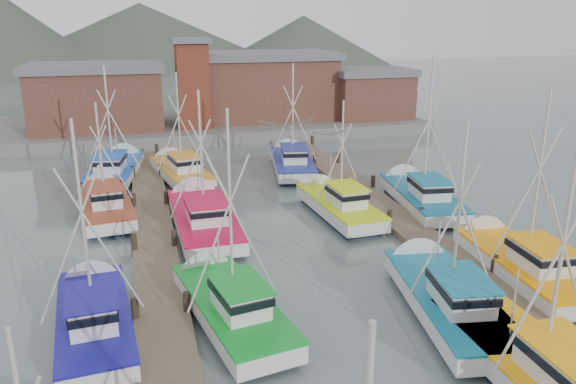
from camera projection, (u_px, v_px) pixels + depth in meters
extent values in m
plane|color=#4F5F5C|center=(315.00, 281.00, 25.88)|extent=(260.00, 260.00, 0.00)
cube|color=brown|center=(156.00, 258.00, 27.78)|extent=(2.20, 46.00, 0.40)
cylinder|color=black|center=(136.00, 316.00, 21.93)|extent=(0.30, 0.30, 1.50)
cylinder|color=black|center=(135.00, 248.00, 28.38)|extent=(0.30, 0.30, 1.50)
cylinder|color=black|center=(134.00, 205.00, 34.83)|extent=(0.30, 0.30, 1.50)
cylinder|color=black|center=(133.00, 176.00, 41.29)|extent=(0.30, 0.30, 1.50)
cylinder|color=black|center=(133.00, 154.00, 47.74)|extent=(0.30, 0.30, 1.50)
cylinder|color=black|center=(187.00, 310.00, 22.42)|extent=(0.30, 0.30, 1.50)
cylinder|color=black|center=(175.00, 244.00, 28.87)|extent=(0.30, 0.30, 1.50)
cylinder|color=black|center=(167.00, 203.00, 35.33)|extent=(0.30, 0.30, 1.50)
cylinder|color=black|center=(161.00, 174.00, 41.78)|extent=(0.30, 0.30, 1.50)
cylinder|color=black|center=(157.00, 153.00, 48.23)|extent=(0.30, 0.30, 1.50)
cube|color=brown|center=(413.00, 232.00, 31.24)|extent=(2.20, 46.00, 0.40)
cylinder|color=black|center=(565.00, 363.00, 18.93)|extent=(0.30, 0.30, 1.50)
cylinder|color=black|center=(455.00, 275.00, 25.38)|extent=(0.30, 0.30, 1.50)
cylinder|color=black|center=(389.00, 223.00, 31.84)|extent=(0.30, 0.30, 1.50)
cylinder|color=black|center=(346.00, 188.00, 38.29)|extent=(0.30, 0.30, 1.50)
cylinder|color=black|center=(315.00, 164.00, 44.74)|extent=(0.30, 0.30, 1.50)
cylinder|color=black|center=(291.00, 145.00, 51.20)|extent=(0.30, 0.30, 1.50)
cylinder|color=black|center=(493.00, 270.00, 25.88)|extent=(0.30, 0.30, 1.50)
cylinder|color=black|center=(421.00, 220.00, 32.33)|extent=(0.30, 0.30, 1.50)
cylinder|color=black|center=(373.00, 186.00, 38.78)|extent=(0.30, 0.30, 1.50)
cylinder|color=black|center=(338.00, 162.00, 45.24)|extent=(0.30, 0.30, 1.50)
cylinder|color=black|center=(312.00, 144.00, 51.69)|extent=(0.30, 0.30, 1.50)
cube|color=slate|center=(210.00, 125.00, 59.81)|extent=(44.00, 16.00, 1.20)
cube|color=brown|center=(98.00, 100.00, 54.25)|extent=(12.00, 8.00, 5.50)
cube|color=#5F5E63|center=(94.00, 67.00, 53.32)|extent=(12.72, 8.48, 0.70)
cube|color=brown|center=(264.00, 88.00, 60.19)|extent=(14.00, 9.00, 6.20)
cube|color=#5F5E63|center=(264.00, 55.00, 59.16)|extent=(14.84, 9.54, 0.70)
cube|color=brown|center=(370.00, 96.00, 60.39)|extent=(8.00, 6.00, 4.50)
cube|color=#5F5E63|center=(371.00, 72.00, 59.62)|extent=(8.48, 6.36, 0.70)
cube|color=#5E281B|center=(193.00, 86.00, 54.26)|extent=(3.00, 3.00, 8.00)
cube|color=#5F5E63|center=(190.00, 41.00, 52.99)|extent=(3.60, 3.60, 0.50)
cone|color=#3B4338|center=(144.00, 64.00, 144.49)|extent=(140.00, 140.00, 30.00)
cone|color=#3B4338|center=(303.00, 64.00, 145.15)|extent=(90.00, 90.00, 24.00)
cube|color=silver|center=(539.00, 371.00, 18.11)|extent=(3.04, 9.01, 0.80)
cube|color=#FFAA09|center=(541.00, 361.00, 17.99)|extent=(3.13, 9.10, 0.10)
cone|color=silver|center=(464.00, 308.00, 22.30)|extent=(2.82, 1.14, 2.80)
cube|color=silver|center=(567.00, 365.00, 16.83)|extent=(1.85, 2.72, 1.10)
cube|color=black|center=(568.00, 358.00, 16.76)|extent=(1.97, 2.99, 0.28)
cube|color=#FFAA09|center=(570.00, 348.00, 16.65)|extent=(2.09, 3.17, 0.07)
cylinder|color=#BAB4AA|center=(561.00, 257.00, 16.72)|extent=(0.13, 0.13, 7.36)
cylinder|color=#BAB4AA|center=(541.00, 286.00, 16.85)|extent=(2.63, 0.13, 5.75)
cylinder|color=#BAB4AA|center=(573.00, 281.00, 17.11)|extent=(2.63, 0.13, 5.75)
cylinder|color=#BAB4AA|center=(514.00, 303.00, 19.12)|extent=(0.07, 0.07, 2.50)
cube|color=#101D35|center=(233.00, 323.00, 22.17)|extent=(3.53, 7.31, 0.70)
cube|color=silver|center=(232.00, 309.00, 21.97)|extent=(4.01, 8.31, 0.80)
cube|color=#0C9727|center=(232.00, 300.00, 21.86)|extent=(4.10, 8.40, 0.10)
cone|color=silver|center=(202.00, 272.00, 25.45)|extent=(2.65, 1.54, 2.49)
cube|color=silver|center=(240.00, 298.00, 20.86)|extent=(2.02, 2.65, 1.10)
cube|color=black|center=(240.00, 292.00, 20.80)|extent=(2.16, 2.90, 0.28)
cube|color=#0C9727|center=(240.00, 283.00, 20.69)|extent=(2.30, 3.07, 0.07)
cylinder|color=#BAB4AA|center=(230.00, 210.00, 20.59)|extent=(0.13, 0.13, 7.51)
cylinder|color=#BAB4AA|center=(218.00, 235.00, 20.65)|extent=(2.64, 0.57, 5.86)
cylinder|color=#BAB4AA|center=(244.00, 230.00, 21.07)|extent=(2.64, 0.57, 5.86)
cylinder|color=#BAB4AA|center=(219.00, 258.00, 22.73)|extent=(0.08, 0.08, 2.22)
cube|color=#101D35|center=(447.00, 316.00, 22.74)|extent=(3.66, 7.96, 0.70)
cube|color=silver|center=(449.00, 301.00, 22.55)|extent=(4.15, 9.05, 0.80)
cube|color=#11728E|center=(449.00, 293.00, 22.43)|extent=(4.25, 9.15, 0.10)
cone|color=silver|center=(414.00, 260.00, 26.73)|extent=(2.86, 1.51, 2.72)
cube|color=silver|center=(461.00, 292.00, 21.27)|extent=(2.14, 2.86, 1.10)
cube|color=black|center=(462.00, 287.00, 21.20)|extent=(2.30, 3.13, 0.28)
cube|color=#11728E|center=(463.00, 278.00, 21.09)|extent=(2.44, 3.32, 0.07)
cylinder|color=#BAB4AA|center=(459.00, 212.00, 21.23)|extent=(0.14, 0.14, 6.92)
cylinder|color=#BAB4AA|center=(443.00, 233.00, 21.42)|extent=(2.46, 0.47, 5.41)
cylinder|color=#BAB4AA|center=(471.00, 232.00, 21.53)|extent=(2.46, 0.47, 5.41)
cylinder|color=#BAB4AA|center=(438.00, 249.00, 23.56)|extent=(0.08, 0.08, 2.43)
cube|color=#101D35|center=(96.00, 337.00, 21.25)|extent=(2.84, 7.04, 0.70)
cube|color=silver|center=(95.00, 321.00, 21.06)|extent=(3.23, 8.00, 0.80)
cube|color=navy|center=(93.00, 312.00, 20.94)|extent=(3.31, 8.09, 0.10)
cone|color=silver|center=(92.00, 281.00, 24.60)|extent=(2.53, 1.31, 2.44)
cube|color=silver|center=(93.00, 311.00, 19.93)|extent=(1.78, 2.47, 1.10)
cube|color=black|center=(92.00, 305.00, 19.86)|extent=(1.90, 2.72, 0.28)
cube|color=navy|center=(91.00, 296.00, 19.76)|extent=(2.01, 2.88, 0.07)
cylinder|color=#BAB4AA|center=(83.00, 222.00, 19.71)|extent=(0.13, 0.13, 7.31)
cylinder|color=#BAB4AA|center=(69.00, 246.00, 19.79)|extent=(2.61, 0.32, 5.72)
cylinder|color=#BAB4AA|center=(101.00, 242.00, 20.14)|extent=(2.61, 0.32, 5.72)
cylinder|color=#BAB4AA|center=(89.00, 268.00, 21.84)|extent=(0.07, 0.07, 2.34)
cube|color=#101D35|center=(522.00, 279.00, 25.91)|extent=(2.97, 7.58, 0.70)
cube|color=silver|center=(524.00, 266.00, 25.72)|extent=(3.38, 8.62, 0.80)
cube|color=#FF9702|center=(525.00, 259.00, 25.61)|extent=(3.47, 8.71, 0.10)
cone|color=silver|center=(477.00, 236.00, 29.72)|extent=(2.74, 1.29, 2.67)
cube|color=silver|center=(540.00, 256.00, 24.49)|extent=(1.90, 2.65, 1.10)
cube|color=black|center=(541.00, 251.00, 24.42)|extent=(2.03, 2.91, 0.28)
cube|color=#FF9702|center=(542.00, 244.00, 24.31)|extent=(2.15, 3.09, 0.07)
cylinder|color=#BAB4AA|center=(539.00, 177.00, 24.27)|extent=(0.13, 0.13, 7.84)
cylinder|color=#BAB4AA|center=(524.00, 198.00, 24.45)|extent=(2.80, 0.29, 6.13)
cylinder|color=#BAB4AA|center=(548.00, 196.00, 24.65)|extent=(2.80, 0.29, 6.13)
cylinder|color=#BAB4AA|center=(510.00, 222.00, 26.67)|extent=(0.08, 0.08, 2.47)
cube|color=#101D35|center=(204.00, 230.00, 31.84)|extent=(2.96, 8.51, 0.70)
cube|color=silver|center=(204.00, 220.00, 31.65)|extent=(3.37, 9.67, 0.80)
cube|color=red|center=(203.00, 213.00, 31.53)|extent=(3.46, 9.77, 0.10)
cone|color=silver|center=(193.00, 197.00, 36.08)|extent=(3.03, 1.18, 3.00)
cube|color=silver|center=(206.00, 210.00, 30.31)|extent=(2.01, 2.93, 1.10)
cube|color=black|center=(206.00, 206.00, 30.24)|extent=(2.14, 3.22, 0.28)
cube|color=red|center=(206.00, 200.00, 30.13)|extent=(2.27, 3.41, 0.07)
cylinder|color=#BAB4AA|center=(201.00, 154.00, 30.32)|extent=(0.14, 0.14, 6.90)
cylinder|color=#BAB4AA|center=(190.00, 169.00, 30.40)|extent=(2.48, 0.16, 5.40)
cylinder|color=#BAB4AA|center=(213.00, 168.00, 30.73)|extent=(2.48, 0.16, 5.40)
cylinder|color=#BAB4AA|center=(198.00, 184.00, 32.75)|extent=(0.08, 0.08, 2.68)
cube|color=#101D35|center=(339.00, 216.00, 34.07)|extent=(2.79, 7.20, 0.70)
cube|color=silver|center=(339.00, 206.00, 33.88)|extent=(3.17, 8.18, 0.80)
cube|color=#C0E409|center=(340.00, 200.00, 33.77)|extent=(3.25, 8.27, 0.10)
cone|color=silver|center=(315.00, 190.00, 37.54)|extent=(2.58, 1.27, 2.51)
cube|color=silver|center=(347.00, 196.00, 32.73)|extent=(1.78, 2.51, 1.10)
cube|color=black|center=(347.00, 192.00, 32.66)|extent=(1.90, 2.76, 0.28)
cube|color=#C0E409|center=(347.00, 186.00, 32.55)|extent=(2.02, 2.93, 0.07)
cylinder|color=#BAB4AA|center=(342.00, 152.00, 32.72)|extent=(0.12, 0.12, 6.00)
cylinder|color=#BAB4AA|center=(334.00, 164.00, 32.77)|extent=(2.15, 0.24, 4.69)
cylinder|color=#BAB4AA|center=(350.00, 163.00, 33.09)|extent=(2.15, 0.24, 4.69)
cylinder|color=#BAB4AA|center=(331.00, 175.00, 34.71)|extent=(0.07, 0.07, 2.24)
cube|color=#101D35|center=(107.00, 216.00, 34.17)|extent=(3.26, 7.56, 0.70)
cube|color=silver|center=(106.00, 206.00, 33.98)|extent=(3.70, 8.59, 0.80)
cube|color=#98391E|center=(105.00, 200.00, 33.86)|extent=(3.79, 8.68, 0.10)
cone|color=silver|center=(100.00, 189.00, 37.70)|extent=(2.71, 1.41, 2.60)
cube|color=silver|center=(106.00, 195.00, 32.81)|extent=(1.97, 2.68, 1.10)
cube|color=black|center=(105.00, 192.00, 32.74)|extent=(2.11, 2.94, 0.28)
cube|color=#98391E|center=(105.00, 186.00, 32.63)|extent=(2.23, 3.12, 0.07)
cylinder|color=#BAB4AA|center=(100.00, 153.00, 32.83)|extent=(0.14, 0.14, 5.86)
cylinder|color=#BAB4AA|center=(91.00, 165.00, 32.84)|extent=(2.11, 0.35, 4.59)
cylinder|color=#BAB4AA|center=(112.00, 163.00, 33.25)|extent=(2.11, 0.35, 4.59)
cylinder|color=#BAB4AA|center=(101.00, 174.00, 34.82)|extent=(0.08, 0.08, 2.50)
cube|color=#101D35|center=(421.00, 207.00, 35.68)|extent=(3.48, 7.91, 0.70)
cube|color=silver|center=(422.00, 198.00, 35.48)|extent=(3.95, 8.99, 0.80)
cube|color=#0D5F82|center=(423.00, 192.00, 35.37)|extent=(4.05, 9.09, 0.10)
cone|color=silver|center=(400.00, 181.00, 39.64)|extent=(2.87, 1.44, 2.75)
cube|color=silver|center=(429.00, 188.00, 34.21)|extent=(2.09, 2.81, 1.10)
cube|color=black|center=(430.00, 184.00, 34.14)|extent=(2.24, 3.09, 0.28)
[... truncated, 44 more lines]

